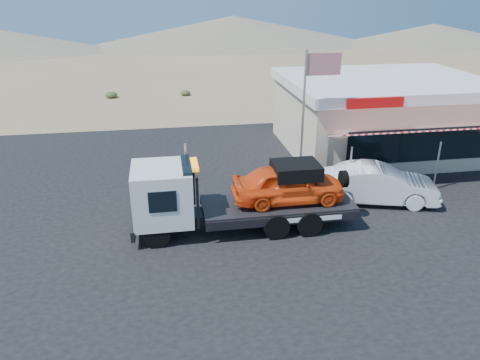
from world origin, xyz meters
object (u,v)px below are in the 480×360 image
(white_sedan, at_px, (378,184))
(jerky_store, at_px, (382,114))
(tow_truck, at_px, (238,192))
(flagpole, at_px, (309,105))

(white_sedan, height_order, jerky_store, jerky_store)
(tow_truck, relative_size, jerky_store, 0.77)
(jerky_store, bearing_deg, tow_truck, -139.77)
(jerky_store, distance_m, flagpole, 7.36)
(tow_truck, distance_m, white_sedan, 6.22)
(jerky_store, bearing_deg, flagpole, -141.21)
(tow_truck, height_order, flagpole, flagpole)
(white_sedan, distance_m, jerky_store, 7.24)
(tow_truck, relative_size, flagpole, 1.34)
(tow_truck, relative_size, white_sedan, 1.68)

